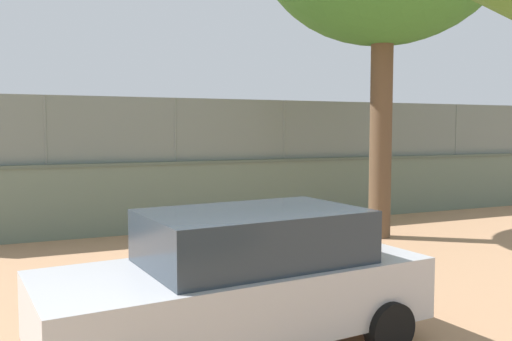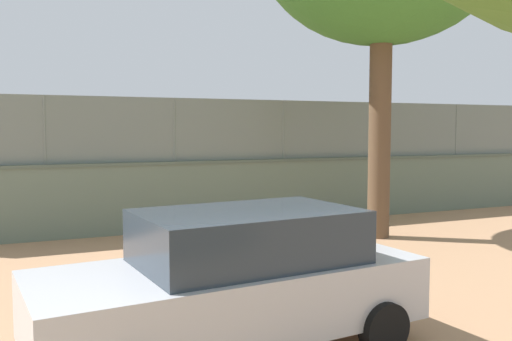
{
  "view_description": "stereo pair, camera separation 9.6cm",
  "coord_description": "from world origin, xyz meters",
  "px_view_note": "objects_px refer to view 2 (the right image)",
  "views": [
    {
      "loc": [
        8.86,
        23.79,
        2.61
      ],
      "look_at": [
        0.67,
        6.33,
        1.13
      ],
      "focal_mm": 38.49,
      "sensor_mm": 36.0,
      "label": 1
    },
    {
      "loc": [
        8.77,
        23.83,
        2.61
      ],
      "look_at": [
        0.67,
        6.33,
        1.13
      ],
      "focal_mm": 38.49,
      "sensor_mm": 36.0,
      "label": 2
    }
  ],
  "objects_px": {
    "player_baseline_waiting": "(125,173)",
    "parked_car_silver": "(236,280)",
    "player_at_service_line": "(312,173)",
    "player_crossing_court": "(178,170)",
    "sports_ball": "(189,172)",
    "courtside_bench": "(465,187)"
  },
  "relations": [
    {
      "from": "player_crossing_court",
      "to": "player_baseline_waiting",
      "type": "distance_m",
      "value": 3.68
    },
    {
      "from": "player_at_service_line",
      "to": "player_crossing_court",
      "type": "bearing_deg",
      "value": -43.68
    },
    {
      "from": "player_at_service_line",
      "to": "player_baseline_waiting",
      "type": "distance_m",
      "value": 7.08
    },
    {
      "from": "parked_car_silver",
      "to": "sports_ball",
      "type": "bearing_deg",
      "value": -105.86
    },
    {
      "from": "sports_ball",
      "to": "parked_car_silver",
      "type": "xyz_separation_m",
      "value": [
        4.09,
        14.4,
        -0.08
      ]
    },
    {
      "from": "player_at_service_line",
      "to": "parked_car_silver",
      "type": "xyz_separation_m",
      "value": [
        8.49,
        12.56,
        -0.05
      ]
    },
    {
      "from": "player_at_service_line",
      "to": "courtside_bench",
      "type": "bearing_deg",
      "value": 143.94
    },
    {
      "from": "player_crossing_court",
      "to": "player_baseline_waiting",
      "type": "xyz_separation_m",
      "value": [
        2.72,
        2.47,
        0.15
      ]
    },
    {
      "from": "sports_ball",
      "to": "courtside_bench",
      "type": "relative_size",
      "value": 0.13
    },
    {
      "from": "player_crossing_court",
      "to": "sports_ball",
      "type": "distance_m",
      "value": 2.18
    },
    {
      "from": "player_at_service_line",
      "to": "parked_car_silver",
      "type": "bearing_deg",
      "value": 55.95
    },
    {
      "from": "sports_ball",
      "to": "parked_car_silver",
      "type": "distance_m",
      "value": 14.97
    },
    {
      "from": "player_crossing_court",
      "to": "sports_ball",
      "type": "xyz_separation_m",
      "value": [
        0.2,
        2.16,
        0.09
      ]
    },
    {
      "from": "sports_ball",
      "to": "courtside_bench",
      "type": "distance_m",
      "value": 10.33
    },
    {
      "from": "player_at_service_line",
      "to": "courtside_bench",
      "type": "relative_size",
      "value": 0.96
    },
    {
      "from": "player_crossing_court",
      "to": "courtside_bench",
      "type": "height_order",
      "value": "player_crossing_court"
    },
    {
      "from": "courtside_bench",
      "to": "player_at_service_line",
      "type": "bearing_deg",
      "value": -36.06
    },
    {
      "from": "player_baseline_waiting",
      "to": "player_at_service_line",
      "type": "bearing_deg",
      "value": 167.49
    },
    {
      "from": "player_crossing_court",
      "to": "player_baseline_waiting",
      "type": "height_order",
      "value": "player_baseline_waiting"
    },
    {
      "from": "player_baseline_waiting",
      "to": "courtside_bench",
      "type": "distance_m",
      "value": 12.46
    },
    {
      "from": "player_at_service_line",
      "to": "parked_car_silver",
      "type": "distance_m",
      "value": 15.16
    },
    {
      "from": "player_baseline_waiting",
      "to": "parked_car_silver",
      "type": "bearing_deg",
      "value": 83.63
    }
  ]
}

